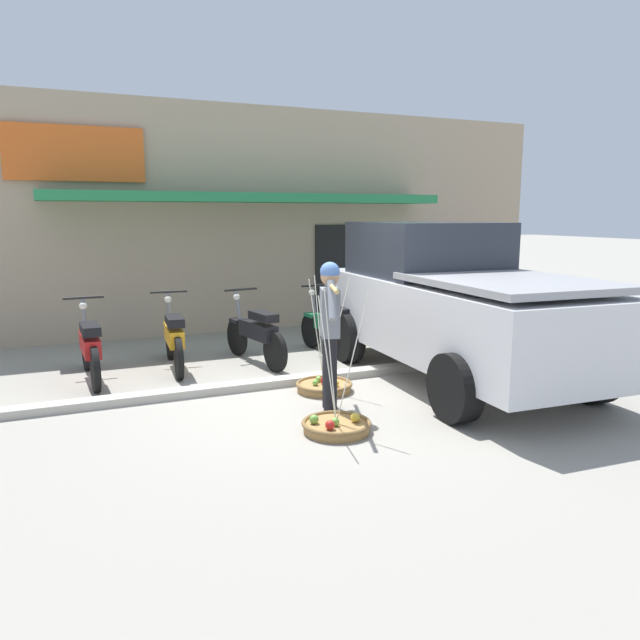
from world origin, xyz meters
name	(u,v)px	position (x,y,z in m)	size (l,w,h in m)	color
ground_plane	(305,400)	(0.00, 0.00, 0.00)	(90.00, 90.00, 0.00)	gray
sidewalk_curb	(285,381)	(0.00, 0.70, 0.05)	(20.00, 0.24, 0.10)	#AEA89C
fruit_vendor	(330,326)	(0.12, -0.46, 0.98)	(0.51, 1.39, 1.70)	black
fruit_basket_left_side	(336,425)	(-0.12, -1.15, 0.07)	(0.72, 0.72, 1.45)	#9E7542
fruit_basket_right_side	(324,386)	(0.36, 0.23, 0.07)	(0.72, 0.72, 1.45)	#9E7542
motorcycle_nearest_shop	(90,348)	(-2.32, 1.92, 0.45)	(0.54, 1.82, 1.09)	black
motorcycle_second_in_row	(174,338)	(-1.18, 2.11, 0.45)	(0.54, 1.82, 1.09)	black
motorcycle_third_in_row	(256,334)	(0.01, 1.97, 0.45)	(0.55, 1.81, 1.09)	black
motorcycle_end_of_row	(331,327)	(1.26, 2.00, 0.45)	(0.54, 1.82, 1.09)	black
parked_truck	(451,303)	(2.21, 0.18, 1.03)	(2.34, 4.79, 2.10)	silver
storefront_building	(215,219)	(0.68, 7.06, 2.10)	(13.00, 6.00, 4.20)	tan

